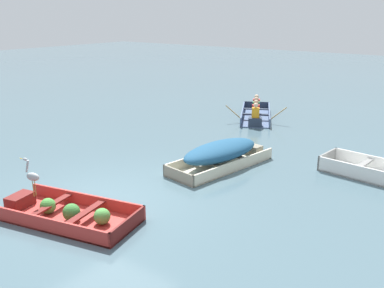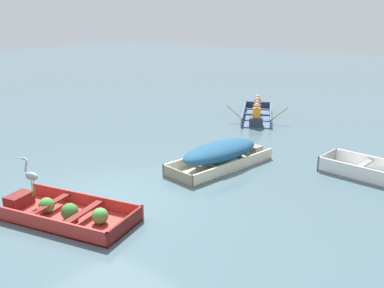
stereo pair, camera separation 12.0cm
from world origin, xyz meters
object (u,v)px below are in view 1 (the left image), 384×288
Objects in this scene: dinghy_red_foreground at (65,213)px; heron_on_dinghy at (32,176)px; skiff_cream_near_moored at (221,153)px; rowboat_slate_blue_with_crew at (256,114)px.

heron_on_dinghy is at bearing -164.02° from dinghy_red_foreground.
heron_on_dinghy is (-1.61, -4.83, 0.47)m from skiff_cream_near_moored.
dinghy_red_foreground is 4.71m from skiff_cream_near_moored.
rowboat_slate_blue_with_crew is 4.04× the size of heron_on_dinghy.
dinghy_red_foreground is at bearing -100.70° from skiff_cream_near_moored.
heron_on_dinghy is at bearing -108.38° from skiff_cream_near_moored.
rowboat_slate_blue_with_crew reaches higher than skiff_cream_near_moored.
skiff_cream_near_moored is at bearing -70.91° from rowboat_slate_blue_with_crew.
heron_on_dinghy reaches higher than skiff_cream_near_moored.
skiff_cream_near_moored is 1.00× the size of rowboat_slate_blue_with_crew.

